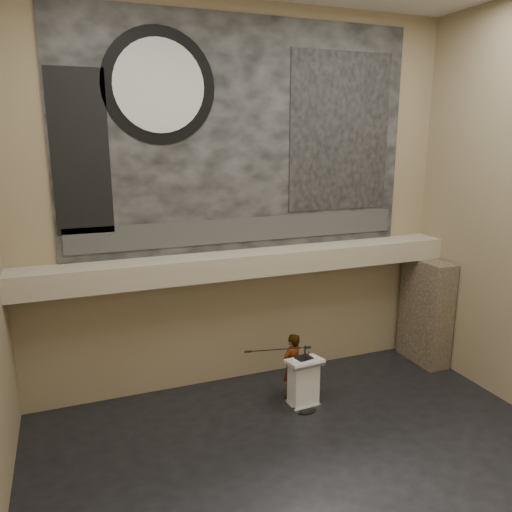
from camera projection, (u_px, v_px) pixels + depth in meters
name	position (u px, v px, depth m)	size (l,w,h in m)	color
floor	(322.00, 476.00, 8.62)	(10.00, 10.00, 0.00)	black
wall_back	(243.00, 203.00, 11.25)	(10.00, 0.02, 8.50)	#8C7858
soffit	(250.00, 263.00, 11.20)	(10.00, 0.80, 0.50)	#9F927B
sprinkler_left	(180.00, 283.00, 10.66)	(0.04, 0.04, 0.06)	#B2893D
sprinkler_right	(325.00, 268.00, 11.88)	(0.04, 0.04, 0.06)	#B2893D
banner	(243.00, 137.00, 10.88)	(8.00, 0.05, 5.00)	black
banner_text_strip	(244.00, 230.00, 11.33)	(7.76, 0.02, 0.55)	#2E2E2E
banner_clock_rim	(159.00, 86.00, 9.99)	(2.30, 2.30, 0.02)	black
banner_clock_face	(159.00, 86.00, 9.97)	(1.84, 1.84, 0.02)	silver
banner_building_print	(340.00, 133.00, 11.66)	(2.60, 0.02, 3.60)	black
banner_brick_print	(80.00, 153.00, 9.73)	(1.10, 0.02, 3.20)	black
stone_pier	(426.00, 311.00, 12.79)	(0.60, 1.40, 2.70)	#45382A
lectern	(303.00, 383.00, 10.74)	(0.77, 0.57, 1.14)	silver
binder	(304.00, 358.00, 10.63)	(0.33, 0.27, 0.04)	black
papers	(298.00, 361.00, 10.51)	(0.21, 0.29, 0.01)	white
speaker_person	(292.00, 366.00, 11.06)	(0.55, 0.36, 1.51)	silver
mic_stand	(302.00, 400.00, 10.69)	(1.52, 0.53, 1.47)	black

